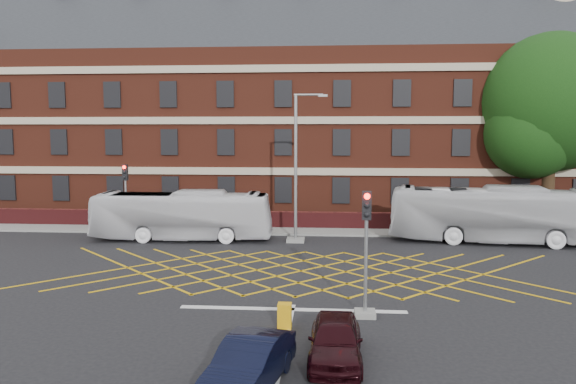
# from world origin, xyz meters

# --- Properties ---
(ground) EXTENTS (120.00, 120.00, 0.00)m
(ground) POSITION_xyz_m (0.00, 0.00, 0.00)
(ground) COLOR black
(ground) RESTS_ON ground
(victorian_building) EXTENTS (51.00, 12.17, 20.40)m
(victorian_building) POSITION_xyz_m (0.25, 22.00, 7.84)
(victorian_building) COLOR #5F2518
(victorian_building) RESTS_ON ground
(boundary_wall) EXTENTS (56.00, 0.50, 1.10)m
(boundary_wall) POSITION_xyz_m (0.00, 13.00, 0.55)
(boundary_wall) COLOR #511517
(boundary_wall) RESTS_ON ground
(far_pavement) EXTENTS (60.00, 3.00, 0.12)m
(far_pavement) POSITION_xyz_m (0.00, 12.00, 0.06)
(far_pavement) COLOR slate
(far_pavement) RESTS_ON ground
(box_junction_hatching) EXTENTS (8.22, 8.22, 0.02)m
(box_junction_hatching) POSITION_xyz_m (0.00, 2.00, 0.01)
(box_junction_hatching) COLOR #CC990C
(box_junction_hatching) RESTS_ON ground
(stop_line) EXTENTS (8.00, 0.30, 0.02)m
(stop_line) POSITION_xyz_m (0.00, -3.50, 0.01)
(stop_line) COLOR silver
(stop_line) RESTS_ON ground
(bus_left) EXTENTS (10.34, 2.71, 2.86)m
(bus_left) POSITION_xyz_m (-7.23, 8.76, 1.43)
(bus_left) COLOR silver
(bus_left) RESTS_ON ground
(bus_right) EXTENTS (11.76, 4.18, 3.20)m
(bus_right) POSITION_xyz_m (10.44, 9.35, 1.60)
(bus_right) COLOR silver
(bus_right) RESTS_ON ground
(car_navy) EXTENTS (2.10, 3.94, 1.23)m
(car_navy) POSITION_xyz_m (-0.64, -9.64, 0.62)
(car_navy) COLOR black
(car_navy) RESTS_ON ground
(car_maroon) EXTENTS (1.50, 3.60, 1.22)m
(car_maroon) POSITION_xyz_m (1.47, -7.86, 0.61)
(car_maroon) COLOR black
(car_maroon) RESTS_ON ground
(deciduous_tree) EXTENTS (9.17, 9.17, 12.74)m
(deciduous_tree) POSITION_xyz_m (15.77, 16.08, 7.52)
(deciduous_tree) COLOR black
(deciduous_tree) RESTS_ON ground
(traffic_light_near) EXTENTS (0.70, 0.70, 4.27)m
(traffic_light_near) POSITION_xyz_m (2.51, -4.05, 1.76)
(traffic_light_near) COLOR slate
(traffic_light_near) RESTS_ON ground
(traffic_light_far) EXTENTS (0.70, 0.70, 4.27)m
(traffic_light_far) POSITION_xyz_m (-11.02, 10.04, 1.76)
(traffic_light_far) COLOR slate
(traffic_light_far) RESTS_ON ground
(street_lamp) EXTENTS (2.25, 1.00, 8.32)m
(street_lamp) POSITION_xyz_m (-0.61, 8.74, 2.81)
(street_lamp) COLOR slate
(street_lamp) RESTS_ON ground
(direction_signs) EXTENTS (1.10, 0.16, 2.20)m
(direction_signs) POSITION_xyz_m (-11.83, 11.44, 1.38)
(direction_signs) COLOR gray
(direction_signs) RESTS_ON ground
(utility_cabinet) EXTENTS (0.43, 0.40, 0.81)m
(utility_cabinet) POSITION_xyz_m (-0.12, -5.39, 0.40)
(utility_cabinet) COLOR #D99A0C
(utility_cabinet) RESTS_ON ground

